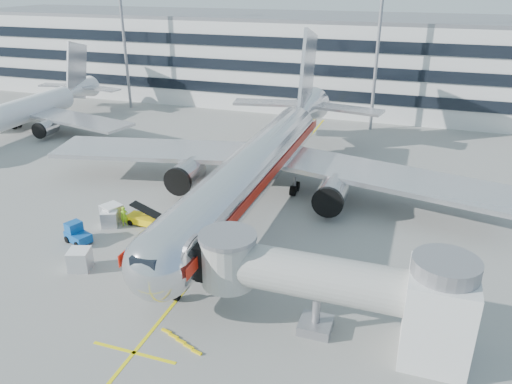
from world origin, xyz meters
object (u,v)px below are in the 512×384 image
(cargo_container_right, at_px, (110,218))
(cargo_container_front, at_px, (80,260))
(belt_loader, at_px, (148,219))
(cargo_container_left, at_px, (112,214))
(baggage_tug, at_px, (77,234))
(main_jet, at_px, (261,161))
(ramp_worker, at_px, (124,216))

(cargo_container_right, distance_m, cargo_container_front, 7.68)
(belt_loader, height_order, cargo_container_left, belt_loader)
(baggage_tug, distance_m, cargo_container_left, 4.48)
(cargo_container_front, bearing_deg, baggage_tug, 129.96)
(baggage_tug, distance_m, cargo_container_front, 4.89)
(belt_loader, height_order, cargo_container_right, belt_loader)
(main_jet, relative_size, ramp_worker, 26.29)
(cargo_container_right, bearing_deg, cargo_container_front, -74.08)
(main_jet, height_order, cargo_container_left, main_jet)
(cargo_container_left, bearing_deg, main_jet, 41.05)
(belt_loader, bearing_deg, cargo_container_left, -171.62)
(belt_loader, distance_m, cargo_container_right, 3.57)
(cargo_container_right, bearing_deg, belt_loader, 21.65)
(baggage_tug, relative_size, cargo_container_left, 1.26)
(baggage_tug, height_order, cargo_container_front, baggage_tug)
(belt_loader, distance_m, cargo_container_front, 8.79)
(baggage_tug, height_order, cargo_container_left, baggage_tug)
(main_jet, bearing_deg, baggage_tug, -130.48)
(ramp_worker, bearing_deg, belt_loader, -19.37)
(belt_loader, bearing_deg, ramp_worker, -159.45)
(belt_loader, bearing_deg, main_jet, 49.94)
(main_jet, distance_m, baggage_tug, 19.64)
(baggage_tug, xyz_separation_m, cargo_container_right, (1.04, 3.64, -0.01))
(belt_loader, relative_size, baggage_tug, 1.61)
(main_jet, height_order, cargo_container_right, main_jet)
(main_jet, xyz_separation_m, ramp_worker, (-10.26, -10.53, -3.27))
(cargo_container_right, relative_size, ramp_worker, 1.00)
(belt_loader, distance_m, baggage_tug, 6.59)
(main_jet, xyz_separation_m, cargo_container_right, (-11.52, -11.08, -3.44))
(main_jet, bearing_deg, cargo_container_front, -117.01)
(belt_loader, distance_m, ramp_worker, 2.22)
(baggage_tug, height_order, ramp_worker, ramp_worker)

